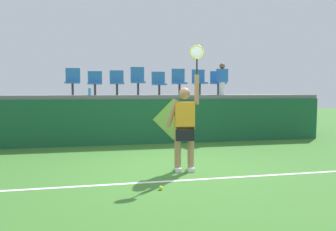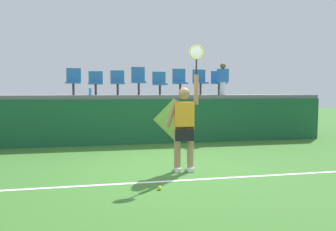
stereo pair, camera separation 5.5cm
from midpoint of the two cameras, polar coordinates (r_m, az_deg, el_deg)
The scene contains 17 objects.
ground_plane at distance 6.48m, azimuth 1.67°, elevation -9.65°, with size 40.00×40.00×0.00m, color #3D752D.
court_back_wall at distance 9.43m, azimuth -2.58°, elevation -1.10°, with size 11.09×0.20×1.34m, color #195633.
spectator_platform at distance 10.84m, azimuth -3.76°, elevation 3.48°, with size 11.09×3.03×0.12m, color slate.
court_baseline_stripe at distance 5.67m, azimuth 3.65°, elevation -11.68°, with size 9.98×0.08×0.01m, color white.
tennis_player at distance 6.13m, azimuth 3.24°, elevation -1.65°, with size 0.75×0.30×2.47m.
tennis_ball at distance 5.13m, azimuth -1.22°, elevation -13.06°, with size 0.07×0.07×0.07m, color #D1E533.
water_bottle at distance 9.37m, azimuth -13.86°, elevation 4.23°, with size 0.08×0.08×0.21m, color #338CE5.
stadium_chair_0 at distance 10.17m, azimuth -16.73°, elevation 6.20°, with size 0.44×0.42×0.84m.
stadium_chair_1 at distance 10.12m, azimuth -12.92°, elevation 6.04°, with size 0.44×0.42×0.76m.
stadium_chair_2 at distance 10.13m, azimuth -9.05°, elevation 6.19°, with size 0.44×0.42×0.79m.
stadium_chair_3 at distance 10.18m, azimuth -5.27°, elevation 6.56°, with size 0.44×0.42×0.91m.
stadium_chair_4 at distance 10.27m, azimuth -1.41°, elevation 6.09°, with size 0.44×0.42×0.76m.
stadium_chair_5 at distance 10.41m, azimuth 2.28°, elevation 6.39°, with size 0.44×0.42×0.87m.
stadium_chair_6 at distance 10.59m, azimuth 5.99°, elevation 6.33°, with size 0.44×0.42×0.86m.
stadium_chair_7 at distance 10.80m, azimuth 9.32°, elevation 6.16°, with size 0.44×0.42×0.81m.
spectator_0 at distance 10.42m, azimuth 10.12°, elevation 6.67°, with size 0.34×0.20×1.04m.
wall_signage_mount at distance 9.53m, azimuth 1.25°, elevation -5.09°, with size 1.27×0.01×1.37m.
Camera 2 is at (-1.38, -6.14, 1.57)m, focal length 33.38 mm.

